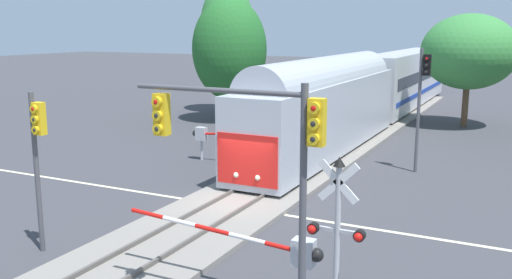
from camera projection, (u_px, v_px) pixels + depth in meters
The scene contains 13 objects.
ground_plane at pixel (234, 207), 22.45m from camera, with size 220.00×220.00×0.00m, color #3D3D42.
road_centre_stripe at pixel (234, 207), 22.45m from camera, with size 44.00×0.20×0.01m.
railway_track at pixel (234, 205), 22.43m from camera, with size 4.40×80.00×0.32m.
commuter_train at pixel (373, 88), 40.04m from camera, with size 3.04×42.25×5.16m.
crossing_gate_near at pixel (279, 249), 14.52m from camera, with size 5.95×0.40×1.85m.
crossing_signal_mast at pixel (337, 227), 12.87m from camera, with size 1.36×0.44×4.20m.
crossing_gate_far at pixel (213, 135), 29.80m from camera, with size 6.17×0.40×1.96m.
traffic_signal_median at pixel (37, 147), 17.32m from camera, with size 0.53×0.38×5.11m.
traffic_signal_far_side at pixel (422, 90), 27.04m from camera, with size 0.53×0.38×6.08m.
traffic_signal_near_right at pixel (253, 147), 12.37m from camera, with size 4.71×0.38×5.91m.
elm_centre_background at pixel (469, 52), 39.56m from camera, with size 6.66×6.66×8.01m.
oak_behind_train at pixel (229, 49), 41.89m from camera, with size 5.56×5.56×9.22m.
pine_left_background at pixel (227, 32), 46.41m from camera, with size 4.50×4.50×10.91m.
Camera 1 is at (10.32, -18.87, 7.04)m, focal length 39.53 mm.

